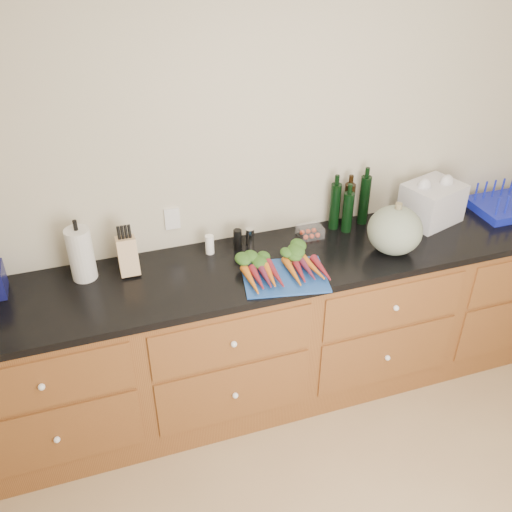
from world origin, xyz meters
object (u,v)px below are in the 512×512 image
object	(u,v)px
knife_block	(128,256)
tomato_box	(310,231)
cutting_board	(284,277)
carrots	(281,266)
squash	(395,230)
dish_rack	(507,204)
paper_towel	(81,254)

from	to	relation	value
knife_block	tomato_box	distance (m)	1.02
cutting_board	carrots	size ratio (longest dim) A/B	0.97
tomato_box	carrots	bearing A→B (deg)	-134.64
squash	tomato_box	world-z (taller)	squash
carrots	dish_rack	distance (m)	1.54
paper_towel	dish_rack	world-z (taller)	paper_towel
cutting_board	carrots	distance (m)	0.06
cutting_board	paper_towel	world-z (taller)	paper_towel
carrots	squash	xyz separation A→B (m)	(0.64, 0.00, 0.09)
cutting_board	tomato_box	distance (m)	0.43
tomato_box	dish_rack	distance (m)	1.26
cutting_board	knife_block	world-z (taller)	knife_block
squash	carrots	bearing A→B (deg)	-179.97
cutting_board	paper_towel	size ratio (longest dim) A/B	1.50
tomato_box	paper_towel	bearing A→B (deg)	-179.54
cutting_board	paper_towel	distance (m)	1.02
knife_block	tomato_box	world-z (taller)	knife_block
carrots	squash	world-z (taller)	squash
paper_towel	tomato_box	xyz separation A→B (m)	(1.23, 0.01, -0.11)
squash	dish_rack	bearing A→B (deg)	12.13
knife_block	dish_rack	bearing A→B (deg)	-1.52
knife_block	paper_towel	bearing A→B (deg)	174.83
carrots	squash	bearing A→B (deg)	0.03
paper_towel	squash	bearing A→B (deg)	-9.64
squash	paper_towel	world-z (taller)	paper_towel
tomato_box	cutting_board	bearing A→B (deg)	-130.11
paper_towel	knife_block	world-z (taller)	paper_towel
carrots	paper_towel	xyz separation A→B (m)	(-0.96, 0.27, 0.10)
cutting_board	tomato_box	bearing A→B (deg)	49.89
carrots	paper_towel	world-z (taller)	paper_towel
squash	cutting_board	bearing A→B (deg)	-175.64
knife_block	dish_rack	distance (m)	2.27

